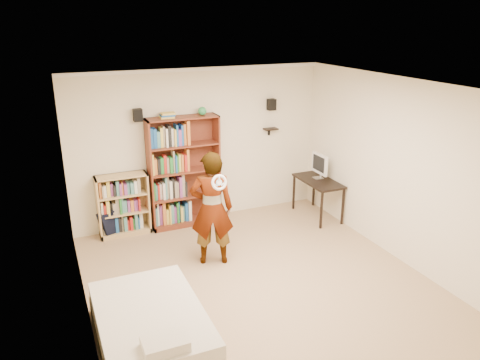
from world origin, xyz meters
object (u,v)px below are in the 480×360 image
object	(u,v)px
daybed	(151,323)
tall_bookshelf	(184,172)
computer_desk	(317,198)
low_bookshelf	(123,205)
person	(212,209)

from	to	relation	value
daybed	tall_bookshelf	bearing A→B (deg)	65.96
tall_bookshelf	computer_desk	bearing A→B (deg)	-15.24
tall_bookshelf	computer_desk	size ratio (longest dim) A/B	1.86
tall_bookshelf	low_bookshelf	size ratio (longest dim) A/B	1.84
tall_bookshelf	person	distance (m)	1.47
low_bookshelf	person	distance (m)	1.84
low_bookshelf	computer_desk	xyz separation A→B (m)	(3.38, -0.65, -0.17)
person	low_bookshelf	bearing A→B (deg)	-37.21
tall_bookshelf	low_bookshelf	world-z (taller)	tall_bookshelf
computer_desk	daybed	distance (m)	4.30
low_bookshelf	daybed	xyz separation A→B (m)	(-0.24, -2.96, -0.26)
daybed	person	distance (m)	2.04
low_bookshelf	daybed	distance (m)	2.98
tall_bookshelf	person	xyz separation A→B (m)	(-0.03, -1.46, -0.10)
tall_bookshelf	daybed	xyz separation A→B (m)	(-1.31, -2.94, -0.70)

